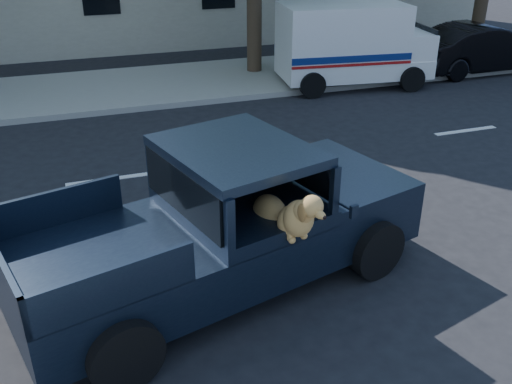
% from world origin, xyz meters
% --- Properties ---
extents(ground, '(120.00, 120.00, 0.00)m').
position_xyz_m(ground, '(0.00, 0.00, 0.00)').
color(ground, black).
rests_on(ground, ground).
extents(far_sidewalk, '(60.00, 4.00, 0.15)m').
position_xyz_m(far_sidewalk, '(0.00, 9.20, 0.07)').
color(far_sidewalk, gray).
rests_on(far_sidewalk, ground).
extents(lane_stripes, '(21.60, 0.14, 0.01)m').
position_xyz_m(lane_stripes, '(2.00, 3.40, 0.01)').
color(lane_stripes, silver).
rests_on(lane_stripes, ground).
extents(pickup_truck, '(5.75, 3.47, 1.93)m').
position_xyz_m(pickup_truck, '(1.03, -0.47, 0.65)').
color(pickup_truck, black).
rests_on(pickup_truck, ground).
extents(mail_truck, '(4.34, 2.53, 2.27)m').
position_xyz_m(mail_truck, '(7.19, 7.66, 0.99)').
color(mail_truck, silver).
rests_on(mail_truck, ground).
extents(parked_sedan, '(1.63, 4.50, 1.47)m').
position_xyz_m(parked_sedan, '(11.70, 7.66, 0.74)').
color(parked_sedan, black).
rests_on(parked_sedan, ground).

